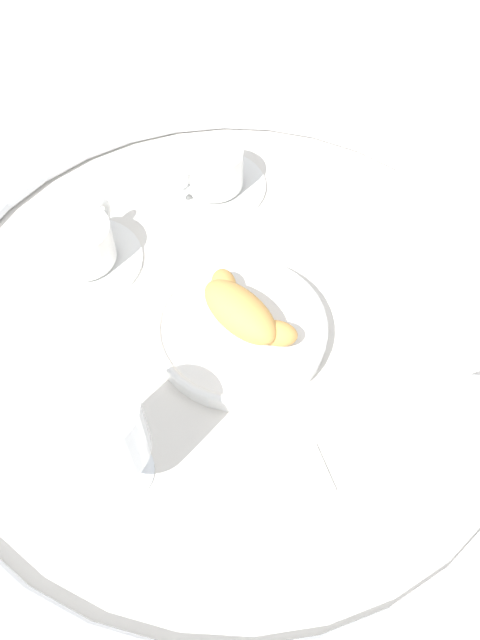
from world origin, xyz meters
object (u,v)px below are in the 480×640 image
at_px(pastry_plate, 240,329).
at_px(juice_glass_right, 103,432).
at_px(sugar_packet, 310,472).
at_px(juice_glass_left, 467,441).
at_px(croissant_large, 242,311).
at_px(coffee_cup_near, 83,247).
at_px(coffee_cup_far, 213,173).

xyz_separation_m(pastry_plate, juice_glass_right, (0.13, -0.15, 0.08)).
relative_size(juice_glass_right, sugar_packet, 2.80).
bearing_deg(sugar_packet, juice_glass_left, 68.14).
relative_size(croissant_large, coffee_cup_near, 0.90).
relative_size(pastry_plate, juice_glass_right, 1.37).
distance_m(coffee_cup_near, coffee_cup_far, 0.19).
height_order(croissant_large, coffee_cup_far, croissant_large).
relative_size(croissant_large, juice_glass_left, 0.87).
distance_m(coffee_cup_near, juice_glass_right, 0.28).
height_order(pastry_plate, coffee_cup_far, coffee_cup_far).
distance_m(croissant_large, coffee_cup_far, 0.23).
xyz_separation_m(coffee_cup_near, sugar_packet, (0.32, 0.18, -0.02)).
xyz_separation_m(coffee_cup_near, juice_glass_right, (0.27, 0.00, 0.07)).
relative_size(coffee_cup_far, juice_glass_left, 0.97).
bearing_deg(coffee_cup_near, juice_glass_right, 0.64).
bearing_deg(juice_glass_left, juice_glass_right, -105.21).
relative_size(coffee_cup_far, juice_glass_right, 0.97).
distance_m(croissant_large, juice_glass_left, 0.26).
bearing_deg(pastry_plate, juice_glass_right, -50.10).
bearing_deg(coffee_cup_far, pastry_plate, -5.10).
height_order(coffee_cup_near, juice_glass_right, juice_glass_right).
xyz_separation_m(croissant_large, juice_glass_left, (0.21, 0.14, 0.05)).
relative_size(croissant_large, juice_glass_right, 0.87).
relative_size(pastry_plate, coffee_cup_near, 1.41).
xyz_separation_m(coffee_cup_near, coffee_cup_far, (-0.09, 0.18, 0.00)).
distance_m(pastry_plate, coffee_cup_far, 0.23).
height_order(croissant_large, juice_glass_left, juice_glass_left).
bearing_deg(juice_glass_right, coffee_cup_near, -179.36).
distance_m(pastry_plate, coffee_cup_near, 0.21).
relative_size(juice_glass_left, sugar_packet, 2.80).
distance_m(pastry_plate, sugar_packet, 0.17).
bearing_deg(croissant_large, pastry_plate, -60.65).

